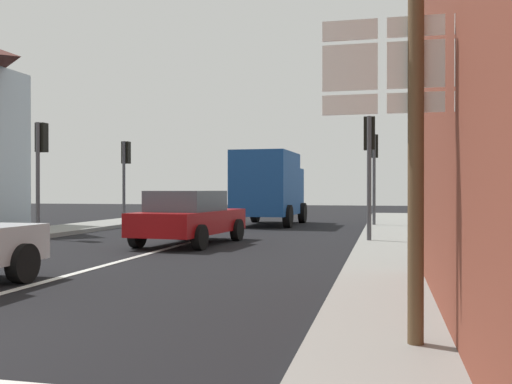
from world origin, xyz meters
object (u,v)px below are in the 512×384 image
at_px(route_sign_post, 416,133).
at_px(delivery_truck, 269,186).
at_px(sedan_far, 189,217).
at_px(traffic_light_far_right, 374,159).
at_px(traffic_light_far_left, 125,164).
at_px(traffic_light_near_right, 369,150).
at_px(traffic_light_near_left, 41,153).

bearing_deg(route_sign_post, delivery_truck, 105.51).
height_order(sedan_far, traffic_light_far_right, traffic_light_far_right).
bearing_deg(route_sign_post, traffic_light_far_left, 123.39).
distance_m(traffic_light_far_right, traffic_light_near_right, 6.90).
relative_size(delivery_truck, traffic_light_near_left, 1.42).
relative_size(delivery_truck, route_sign_post, 1.58).
xyz_separation_m(traffic_light_far_left, traffic_light_near_left, (0.00, -5.83, 0.07)).
height_order(route_sign_post, traffic_light_near_right, traffic_light_near_right).
relative_size(delivery_truck, traffic_light_far_left, 1.46).
xyz_separation_m(sedan_far, route_sign_post, (5.49, -9.46, 1.24)).
bearing_deg(sedan_far, route_sign_post, -59.86).
height_order(sedan_far, traffic_light_far_left, traffic_light_far_left).
distance_m(sedan_far, delivery_truck, 8.80).
distance_m(sedan_far, traffic_light_near_left, 5.53).
bearing_deg(traffic_light_far_right, sedan_far, -121.46).
xyz_separation_m(sedan_far, delivery_truck, (0.44, 8.74, 0.89)).
bearing_deg(traffic_light_far_left, sedan_far, -52.37).
bearing_deg(traffic_light_far_right, route_sign_post, -87.74).
distance_m(delivery_truck, traffic_light_far_left, 6.02).
relative_size(traffic_light_far_left, traffic_light_near_left, 0.97).
relative_size(route_sign_post, traffic_light_near_right, 0.92).
distance_m(route_sign_post, traffic_light_far_right, 17.35).
bearing_deg(traffic_light_far_left, traffic_light_near_right, -29.80).
xyz_separation_m(route_sign_post, traffic_light_near_right, (-0.68, 10.43, 0.57)).
relative_size(delivery_truck, traffic_light_far_right, 1.39).
xyz_separation_m(route_sign_post, traffic_light_far_right, (-0.68, 17.32, 0.70)).
bearing_deg(traffic_light_near_right, route_sign_post, -86.25).
relative_size(delivery_truck, traffic_light_near_right, 1.45).
xyz_separation_m(traffic_light_far_left, traffic_light_far_right, (9.94, 1.20, 0.13)).
bearing_deg(sedan_far, traffic_light_near_right, 11.33).
bearing_deg(delivery_truck, route_sign_post, -74.49).
height_order(route_sign_post, traffic_light_far_left, traffic_light_far_left).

